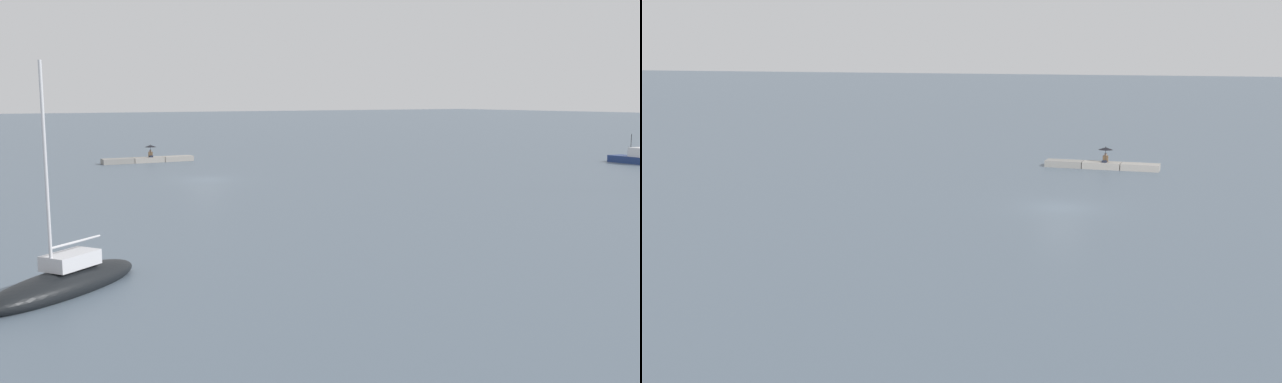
# 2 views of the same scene
# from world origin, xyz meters

# --- Properties ---
(ground_plane) EXTENTS (500.00, 500.00, 0.00)m
(ground_plane) POSITION_xyz_m (0.00, 0.00, 0.00)
(ground_plane) COLOR slate
(seawall_pier) EXTENTS (9.00, 1.48, 0.52)m
(seawall_pier) POSITION_xyz_m (0.00, -16.45, 0.26)
(seawall_pier) COLOR gray
(seawall_pier) RESTS_ON ground_plane
(person_seated_brown_left) EXTENTS (0.44, 0.64, 0.73)m
(person_seated_brown_left) POSITION_xyz_m (-0.26, -16.45, 0.78)
(person_seated_brown_left) COLOR #1E2333
(person_seated_brown_left) RESTS_ON seawall_pier
(umbrella_open_black) EXTENTS (1.15, 1.15, 1.26)m
(umbrella_open_black) POSITION_xyz_m (-0.27, -16.43, 1.62)
(umbrella_open_black) COLOR black
(umbrella_open_black) RESTS_ON seawall_pier
(sailboat_black_mid) EXTENTS (6.20, 5.14, 7.89)m
(sailboat_black_mid) POSITION_xyz_m (14.82, 26.66, 0.31)
(sailboat_black_mid) COLOR black
(sailboat_black_mid) RESTS_ON ground_plane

